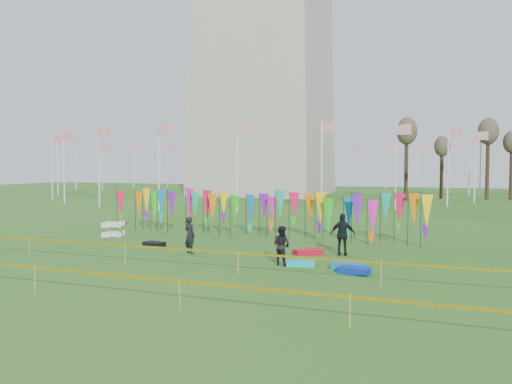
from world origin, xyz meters
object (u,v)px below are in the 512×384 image
(box_kite, at_px, (113,229))
(kite_bag_turquoise, at_px, (301,263))
(person_left, at_px, (190,235))
(kite_bag_red, at_px, (308,252))
(kite_bag_blue, at_px, (354,270))
(kite_bag_black, at_px, (154,244))
(person_right, at_px, (343,235))
(kite_bag_teal, at_px, (348,266))
(person_mid, at_px, (282,245))

(box_kite, xyz_separation_m, kite_bag_turquoise, (12.25, -4.26, -0.32))
(person_left, xyz_separation_m, kite_bag_red, (5.18, 1.64, -0.73))
(kite_bag_blue, distance_m, kite_bag_black, 10.77)
(person_left, xyz_separation_m, kite_bag_blue, (7.80, -1.62, -0.73))
(kite_bag_turquoise, distance_m, kite_bag_black, 8.43)
(person_right, xyz_separation_m, kite_bag_turquoise, (-1.12, -2.94, -0.84))
(person_right, height_order, kite_bag_blue, person_right)
(box_kite, height_order, kite_bag_teal, box_kite)
(person_left, relative_size, person_mid, 1.06)
(person_left, height_order, person_mid, person_left)
(person_mid, distance_m, kite_bag_turquoise, 1.06)
(person_left, height_order, kite_bag_blue, person_left)
(box_kite, relative_size, kite_bag_blue, 0.76)
(person_left, bearing_deg, kite_bag_teal, -162.24)
(kite_bag_turquoise, bearing_deg, kite_bag_red, 98.25)
(kite_bag_black, relative_size, kite_bag_teal, 0.78)
(kite_bag_turquoise, height_order, kite_bag_red, kite_bag_red)
(box_kite, xyz_separation_m, kite_bag_blue, (14.50, -4.91, -0.31))
(kite_bag_blue, xyz_separation_m, kite_bag_teal, (-0.34, 0.70, 0.01))
(person_left, height_order, kite_bag_turquoise, person_left)
(box_kite, bearing_deg, person_right, -5.66)
(person_left, relative_size, kite_bag_black, 1.64)
(person_right, xyz_separation_m, kite_bag_red, (-1.50, -0.32, -0.83))
(kite_bag_blue, xyz_separation_m, kite_bag_black, (-10.41, 2.74, 0.00))
(kite_bag_red, bearing_deg, person_left, -162.40)
(kite_bag_blue, height_order, kite_bag_teal, kite_bag_teal)
(box_kite, bearing_deg, person_mid, -20.64)
(box_kite, distance_m, kite_bag_teal, 14.77)
(box_kite, xyz_separation_m, person_left, (6.70, -3.29, 0.42))
(kite_bag_red, relative_size, kite_bag_teal, 1.00)
(kite_bag_blue, bearing_deg, box_kite, 161.28)
(person_mid, height_order, kite_bag_turquoise, person_mid)
(kite_bag_turquoise, xyz_separation_m, kite_bag_blue, (2.24, -0.65, 0.01))
(kite_bag_black, xyz_separation_m, kite_bag_teal, (10.08, -2.03, 0.01))
(kite_bag_turquoise, height_order, kite_bag_teal, kite_bag_teal)
(person_mid, relative_size, kite_bag_blue, 1.41)
(person_right, distance_m, kite_bag_black, 9.37)
(kite_bag_red, height_order, kite_bag_teal, kite_bag_teal)
(kite_bag_blue, xyz_separation_m, kite_bag_red, (-2.62, 3.26, 0.00))
(person_right, distance_m, kite_bag_blue, 3.85)
(kite_bag_turquoise, relative_size, kite_bag_teal, 0.85)
(person_right, bearing_deg, box_kite, -11.34)
(person_mid, distance_m, kite_bag_teal, 2.79)
(kite_bag_turquoise, xyz_separation_m, kite_bag_black, (-8.17, 2.09, 0.01))
(person_mid, relative_size, kite_bag_turquoise, 1.42)
(kite_bag_red, xyz_separation_m, kite_bag_black, (-7.79, -0.53, -0.00))
(person_mid, distance_m, person_right, 3.56)
(kite_bag_red, bearing_deg, person_mid, -98.92)
(person_mid, height_order, kite_bag_black, person_mid)
(kite_bag_teal, bearing_deg, person_mid, -177.69)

